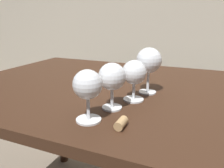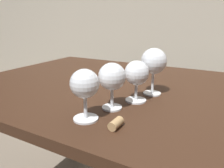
{
  "view_description": "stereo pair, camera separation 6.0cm",
  "coord_description": "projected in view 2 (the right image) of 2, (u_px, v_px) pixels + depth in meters",
  "views": [
    {
      "loc": [
        0.16,
        -0.75,
        0.99
      ],
      "look_at": [
        -0.06,
        -0.22,
        0.82
      ],
      "focal_mm": 34.71,
      "sensor_mm": 36.0,
      "label": 1
    },
    {
      "loc": [
        0.22,
        -0.72,
        0.99
      ],
      "look_at": [
        -0.06,
        -0.22,
        0.82
      ],
      "focal_mm": 34.71,
      "sensor_mm": 36.0,
      "label": 2
    }
  ],
  "objects": [
    {
      "name": "wine_glass_port",
      "position": [
        155.0,
        62.0,
        0.7
      ],
      "size": [
        0.09,
        0.09,
        0.16
      ],
      "color": "white",
      "rests_on": "dining_table"
    },
    {
      "name": "wine_glass_chardonnay",
      "position": [
        137.0,
        74.0,
        0.65
      ],
      "size": [
        0.07,
        0.07,
        0.13
      ],
      "color": "white",
      "rests_on": "dining_table"
    },
    {
      "name": "wine_glass_pinot",
      "position": [
        112.0,
        77.0,
        0.59
      ],
      "size": [
        0.08,
        0.08,
        0.13
      ],
      "color": "white",
      "rests_on": "dining_table"
    },
    {
      "name": "dining_table",
      "position": [
        155.0,
        112.0,
        0.8
      ],
      "size": [
        1.5,
        0.86,
        0.74
      ],
      "color": "#382114",
      "rests_on": "ground_plane"
    },
    {
      "name": "cork",
      "position": [
        116.0,
        124.0,
        0.5
      ],
      "size": [
        0.02,
        0.04,
        0.02
      ],
      "primitive_type": "cylinder",
      "rotation": [
        1.57,
        0.0,
        0.0
      ],
      "color": "tan",
      "rests_on": "dining_table"
    },
    {
      "name": "wine_glass_merlot",
      "position": [
        85.0,
        85.0,
        0.52
      ],
      "size": [
        0.07,
        0.07,
        0.13
      ],
      "color": "white",
      "rests_on": "dining_table"
    }
  ]
}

